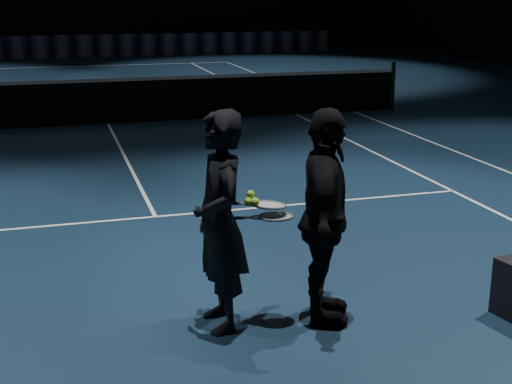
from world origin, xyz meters
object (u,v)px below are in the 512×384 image
racket_upper (269,205)px  tennis_balls (251,199)px  player_b (325,218)px  racket_lower (276,217)px  player_a (220,222)px

racket_upper → tennis_balls: tennis_balls is taller
player_b → racket_lower: size_ratio=2.65×
racket_upper → tennis_balls: 0.16m
player_b → player_a: bearing=101.9°
player_a → player_b: (0.84, -0.14, 0.00)m
player_a → player_b: 0.85m
player_b → racket_upper: player_b is taller
player_b → tennis_balls: (-0.59, 0.10, 0.18)m
player_a → racket_upper: size_ratio=2.65×
player_b → racket_upper: size_ratio=2.65×
racket_lower → racket_upper: racket_upper is taller
player_a → tennis_balls: size_ratio=15.00×
player_b → racket_lower: bearing=101.9°
racket_upper → player_a: bearing=-178.3°
player_b → racket_upper: bearing=96.8°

